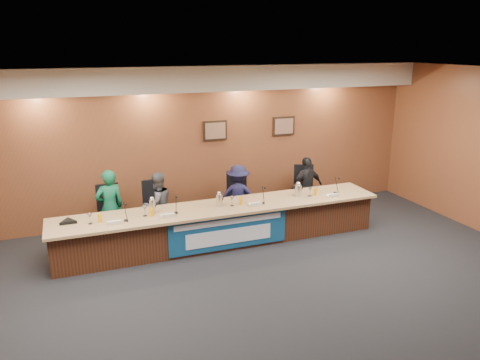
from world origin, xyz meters
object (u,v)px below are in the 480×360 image
at_px(panelist_a, 110,207).
at_px(speakerphone, 68,222).
at_px(office_chair_a, 110,217).
at_px(office_chair_b, 157,212).
at_px(panelist_d, 307,187).
at_px(office_chair_c, 237,202).
at_px(dais_body, 222,225).
at_px(banner, 229,232).
at_px(office_chair_d, 304,194).
at_px(carafe_right, 298,191).
at_px(panelist_b, 158,205).
at_px(panelist_c, 238,196).
at_px(carafe_left, 152,206).
at_px(carafe_mid, 219,200).

bearing_deg(panelist_a, speakerphone, 31.91).
distance_m(office_chair_a, office_chair_b, 0.89).
distance_m(panelist_d, office_chair_c, 1.58).
distance_m(panelist_a, office_chair_c, 2.54).
relative_size(dais_body, speakerphone, 18.75).
bearing_deg(banner, office_chair_d, 29.71).
bearing_deg(carafe_right, panelist_b, 164.02).
height_order(panelist_b, panelist_d, panelist_d).
height_order(panelist_c, speakerphone, panelist_c).
bearing_deg(office_chair_a, carafe_left, -50.28).
height_order(carafe_left, speakerphone, carafe_left).
height_order(panelist_b, office_chair_a, panelist_b).
distance_m(panelist_d, carafe_right, 0.98).
relative_size(carafe_mid, speakerphone, 0.71).
xyz_separation_m(office_chair_d, carafe_left, (-3.43, -0.79, 0.40)).
bearing_deg(office_chair_a, carafe_mid, -24.97).
bearing_deg(panelist_b, carafe_mid, 122.29).
bearing_deg(panelist_a, carafe_mid, 147.50).
distance_m(panelist_a, panelist_d, 4.09).
bearing_deg(panelist_b, office_chair_c, 163.59).
distance_m(office_chair_a, office_chair_c, 2.53).
xyz_separation_m(panelist_b, carafe_mid, (0.98, -0.76, 0.22)).
relative_size(panelist_a, speakerphone, 4.46).
height_order(dais_body, office_chair_b, dais_body).
bearing_deg(office_chair_c, carafe_mid, -107.06).
bearing_deg(speakerphone, carafe_left, -1.17).
bearing_deg(carafe_right, panelist_a, 167.94).
bearing_deg(panelist_a, office_chair_a, -100.28).
relative_size(office_chair_d, carafe_right, 2.13).
xyz_separation_m(office_chair_a, carafe_mid, (1.87, -0.86, 0.38)).
height_order(office_chair_a, carafe_left, carafe_left).
bearing_deg(panelist_b, office_chair_b, -109.89).
height_order(panelist_a, office_chair_b, panelist_a).
distance_m(office_chair_b, carafe_left, 0.91).
height_order(panelist_c, carafe_right, panelist_c).
relative_size(panelist_d, carafe_left, 5.25).
distance_m(banner, carafe_mid, 0.61).
relative_size(dais_body, office_chair_b, 12.50).
bearing_deg(speakerphone, carafe_mid, -2.15).
height_order(office_chair_d, carafe_mid, carafe_mid).
distance_m(panelist_a, office_chair_b, 0.92).
distance_m(panelist_d, office_chair_a, 4.10).
distance_m(carafe_right, speakerphone, 4.23).
distance_m(panelist_d, carafe_mid, 2.36).
bearing_deg(banner, office_chair_a, 147.30).
bearing_deg(panelist_b, panelist_a, -19.89).
bearing_deg(office_chair_d, panelist_c, -154.80).
bearing_deg(speakerphone, office_chair_c, 13.20).
height_order(dais_body, carafe_left, carafe_left).
distance_m(dais_body, panelist_b, 1.30).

